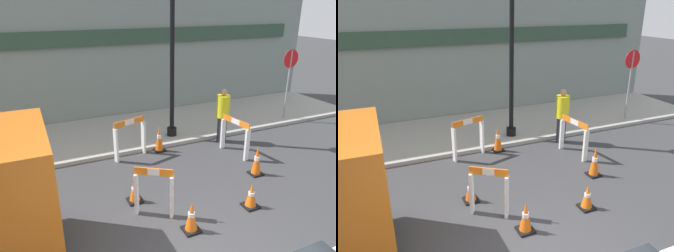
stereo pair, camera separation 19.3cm
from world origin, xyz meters
TOP-DOWN VIEW (x-y plane):
  - sidewalk_slab at (0.00, 6.05)m, footprint 18.00×3.10m
  - storefront_facade at (0.00, 7.67)m, footprint 18.00×0.22m
  - streetlamp_post at (1.86, 5.06)m, footprint 0.44×0.44m
  - stop_sign at (6.09, 4.91)m, footprint 0.60×0.06m
  - barricade_0 at (0.33, 4.35)m, footprint 0.92×0.38m
  - barricade_1 at (-0.06, 1.73)m, footprint 0.69×0.52m
  - barricade_2 at (2.94, 3.38)m, footprint 0.27×0.99m
  - traffic_cone_0 at (2.76, 2.22)m, footprint 0.30×0.30m
  - traffic_cone_1 at (1.18, 4.40)m, footprint 0.30×0.30m
  - traffic_cone_2 at (1.81, 1.18)m, footprint 0.30×0.30m
  - traffic_cone_3 at (0.37, 1.02)m, footprint 0.30×0.30m
  - traffic_cone_4 at (-0.25, 2.32)m, footprint 0.30×0.30m
  - person_worker at (3.10, 4.25)m, footprint 0.51×0.51m

SIDE VIEW (x-z plane):
  - sidewalk_slab at x=0.00m, z-range 0.00..0.11m
  - traffic_cone_4 at x=-0.25m, z-range -0.01..0.50m
  - traffic_cone_2 at x=1.81m, z-range -0.01..0.51m
  - traffic_cone_3 at x=0.37m, z-range -0.01..0.59m
  - traffic_cone_0 at x=2.76m, z-range -0.01..0.73m
  - traffic_cone_1 at x=1.18m, z-range -0.01..0.73m
  - barricade_1 at x=-0.06m, z-range 0.03..1.05m
  - barricade_2 at x=2.94m, z-range 0.06..1.07m
  - barricade_0 at x=0.33m, z-range 0.05..1.12m
  - person_worker at x=3.10m, z-range 0.05..1.65m
  - stop_sign at x=6.09m, z-range 0.50..2.84m
  - storefront_facade at x=0.00m, z-range 0.00..5.50m
  - streetlamp_post at x=1.86m, z-range 0.84..5.92m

